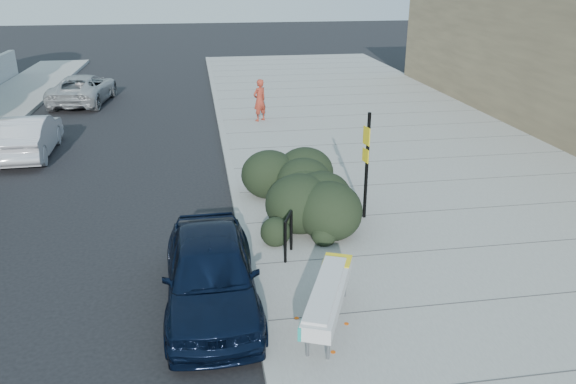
% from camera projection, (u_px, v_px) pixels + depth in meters
% --- Properties ---
extents(ground, '(120.00, 120.00, 0.00)m').
position_uv_depth(ground, '(250.00, 271.00, 11.39)').
color(ground, black).
rests_on(ground, ground).
extents(sidewalk_near, '(11.20, 50.00, 0.15)m').
position_uv_depth(sidewalk_near, '(420.00, 172.00, 16.79)').
color(sidewalk_near, gray).
rests_on(sidewalk_near, ground).
extents(curb_near, '(0.22, 50.00, 0.17)m').
position_uv_depth(curb_near, '(233.00, 182.00, 15.95)').
color(curb_near, '#9E9E99').
rests_on(curb_near, ground).
extents(bench, '(1.38, 2.39, 0.72)m').
position_uv_depth(bench, '(328.00, 294.00, 9.24)').
color(bench, gray).
rests_on(bench, sidewalk_near).
extents(bike_rack, '(0.27, 0.59, 0.92)m').
position_uv_depth(bike_rack, '(288.00, 232.00, 11.50)').
color(bike_rack, black).
rests_on(bike_rack, sidewalk_near).
extents(sign_post, '(0.12, 0.30, 2.58)m').
position_uv_depth(sign_post, '(367.00, 160.00, 13.00)').
color(sign_post, black).
rests_on(sign_post, sidewalk_near).
extents(hedge, '(3.30, 4.22, 1.42)m').
position_uv_depth(hedge, '(301.00, 185.00, 13.60)').
color(hedge, black).
rests_on(hedge, sidewalk_near).
extents(sedan_navy, '(1.68, 4.09, 1.39)m').
position_uv_depth(sedan_navy, '(211.00, 273.00, 9.95)').
color(sedan_navy, black).
rests_on(sedan_navy, ground).
extents(wagon_silver, '(1.59, 4.15, 1.35)m').
position_uv_depth(wagon_silver, '(29.00, 136.00, 18.35)').
color(wagon_silver, silver).
rests_on(wagon_silver, ground).
extents(suv_silver, '(2.70, 4.98, 1.33)m').
position_uv_depth(suv_silver, '(83.00, 89.00, 25.71)').
color(suv_silver, '#A7AAAD').
rests_on(suv_silver, ground).
extents(pedestrian, '(0.72, 0.66, 1.65)m').
position_uv_depth(pedestrian, '(260.00, 100.00, 22.01)').
color(pedestrian, maroon).
rests_on(pedestrian, sidewalk_near).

